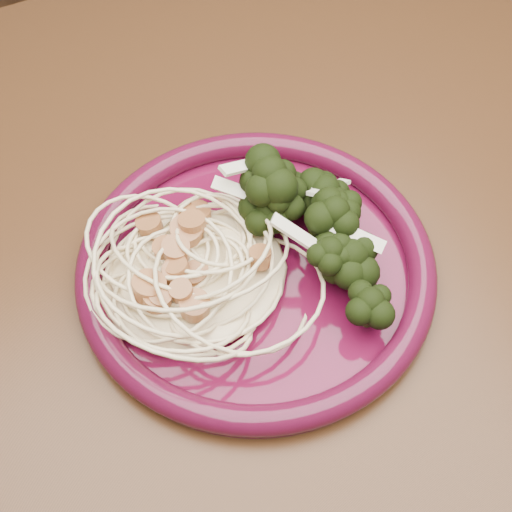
{
  "coord_description": "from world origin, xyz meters",
  "views": [
    {
      "loc": [
        -0.23,
        -0.22,
        1.15
      ],
      "look_at": [
        -0.1,
        0.03,
        0.77
      ],
      "focal_mm": 50.0,
      "sensor_mm": 36.0,
      "label": 1
    }
  ],
  "objects": [
    {
      "name": "dining_table",
      "position": [
        0.0,
        0.0,
        0.65
      ],
      "size": [
        1.2,
        0.8,
        0.75
      ],
      "color": "#472814",
      "rests_on": "ground"
    },
    {
      "name": "dinner_plate",
      "position": [
        -0.1,
        0.03,
        0.76
      ],
      "size": [
        0.29,
        0.29,
        0.02
      ],
      "rotation": [
        0.0,
        0.0,
        -0.22
      ],
      "color": "#4F0A25",
      "rests_on": "dining_table"
    },
    {
      "name": "spaghetti_pile",
      "position": [
        -0.14,
        0.03,
        0.77
      ],
      "size": [
        0.15,
        0.14,
        0.03
      ],
      "primitive_type": "ellipsoid",
      "rotation": [
        0.0,
        0.0,
        -0.22
      ],
      "color": "beige",
      "rests_on": "dinner_plate"
    },
    {
      "name": "scallop_cluster",
      "position": [
        -0.14,
        0.03,
        0.8
      ],
      "size": [
        0.12,
        0.12,
        0.03
      ],
      "primitive_type": null,
      "rotation": [
        0.0,
        0.0,
        -0.22
      ],
      "color": "#A86D3E",
      "rests_on": "spaghetti_pile"
    },
    {
      "name": "broccoli_pile",
      "position": [
        -0.05,
        0.01,
        0.78
      ],
      "size": [
        0.11,
        0.15,
        0.05
      ],
      "primitive_type": "ellipsoid",
      "rotation": [
        0.0,
        0.0,
        -0.22
      ],
      "color": "black",
      "rests_on": "dinner_plate"
    },
    {
      "name": "onion_garnish",
      "position": [
        -0.05,
        0.01,
        0.81
      ],
      "size": [
        0.07,
        0.1,
        0.05
      ],
      "primitive_type": null,
      "rotation": [
        0.0,
        0.0,
        -0.22
      ],
      "color": "#F0EFCE",
      "rests_on": "broccoli_pile"
    }
  ]
}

